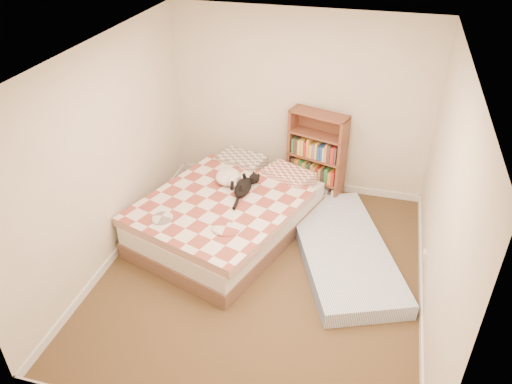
% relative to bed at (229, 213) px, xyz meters
% --- Properties ---
extents(room, '(3.51, 4.01, 2.51)m').
position_rel_bed_xyz_m(room, '(0.60, -0.67, 0.92)').
color(room, '#47331E').
rests_on(room, ground).
extents(bed, '(2.20, 2.62, 0.60)m').
position_rel_bed_xyz_m(bed, '(0.00, 0.00, 0.00)').
color(bed, brown).
rests_on(bed, room).
extents(bookshelf, '(0.84, 0.47, 1.28)m').
position_rel_bed_xyz_m(bookshelf, '(0.91, 1.07, 0.22)').
color(bookshelf, brown).
rests_on(bookshelf, room).
extents(floor_mattress, '(1.70, 2.34, 0.19)m').
position_rel_bed_xyz_m(floor_mattress, '(1.45, -0.15, -0.18)').
color(floor_mattress, '#718CBD').
rests_on(floor_mattress, room).
extents(black_cat, '(0.34, 0.72, 0.16)m').
position_rel_bed_xyz_m(black_cat, '(0.16, 0.14, 0.34)').
color(black_cat, black).
rests_on(black_cat, bed).
extents(white_dog, '(0.36, 0.38, 0.17)m').
position_rel_bed_xyz_m(white_dog, '(-0.08, 0.26, 0.35)').
color(white_dog, white).
rests_on(white_dog, bed).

